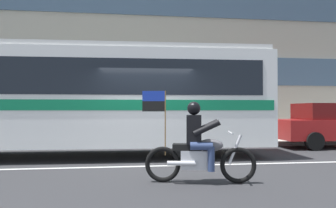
{
  "coord_description": "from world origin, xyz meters",
  "views": [
    {
      "loc": [
        -0.57,
        -8.76,
        1.41
      ],
      "look_at": [
        0.53,
        -0.45,
        1.55
      ],
      "focal_mm": 35.08,
      "sensor_mm": 36.0,
      "label": 1
    }
  ],
  "objects_px": {
    "parked_sedan_curbside": "(335,124)",
    "fire_hydrant": "(223,131)",
    "motorcycle_with_rider": "(199,148)",
    "transit_bus": "(87,94)"
  },
  "relations": [
    {
      "from": "parked_sedan_curbside",
      "to": "fire_hydrant",
      "type": "height_order",
      "value": "parked_sedan_curbside"
    },
    {
      "from": "motorcycle_with_rider",
      "to": "fire_hydrant",
      "type": "height_order",
      "value": "motorcycle_with_rider"
    },
    {
      "from": "parked_sedan_curbside",
      "to": "fire_hydrant",
      "type": "xyz_separation_m",
      "value": [
        -3.85,
        1.6,
        -0.33
      ]
    },
    {
      "from": "parked_sedan_curbside",
      "to": "fire_hydrant",
      "type": "distance_m",
      "value": 4.18
    },
    {
      "from": "fire_hydrant",
      "to": "motorcycle_with_rider",
      "type": "bearing_deg",
      "value": -110.61
    },
    {
      "from": "transit_bus",
      "to": "fire_hydrant",
      "type": "height_order",
      "value": "transit_bus"
    },
    {
      "from": "motorcycle_with_rider",
      "to": "fire_hydrant",
      "type": "xyz_separation_m",
      "value": [
        2.53,
        6.74,
        -0.15
      ]
    },
    {
      "from": "transit_bus",
      "to": "motorcycle_with_rider",
      "type": "height_order",
      "value": "transit_bus"
    },
    {
      "from": "transit_bus",
      "to": "fire_hydrant",
      "type": "bearing_deg",
      "value": 30.49
    },
    {
      "from": "parked_sedan_curbside",
      "to": "motorcycle_with_rider",
      "type": "bearing_deg",
      "value": -141.16
    }
  ]
}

